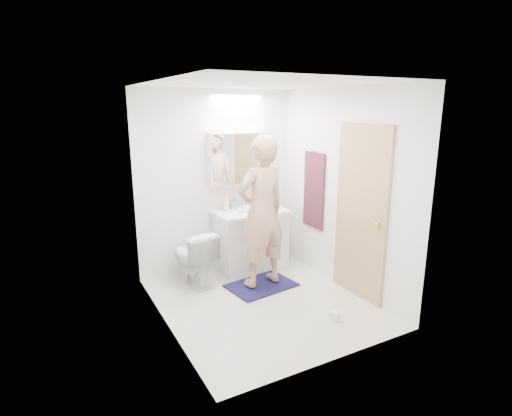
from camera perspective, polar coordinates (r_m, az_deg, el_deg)
floor at (r=4.77m, az=0.92°, el=-13.06°), size 2.50×2.50×0.00m
ceiling at (r=4.24m, az=1.06°, el=17.12°), size 2.50×2.50×0.00m
wall_back at (r=5.45m, az=-5.48°, el=3.74°), size 2.50×0.00×2.50m
wall_front at (r=3.36m, az=11.52°, el=-3.14°), size 2.50×0.00×2.50m
wall_left at (r=3.94m, az=-13.08°, el=-0.62°), size 0.00×2.50×2.50m
wall_right at (r=4.97m, az=12.12°, el=2.47°), size 0.00×2.50×2.50m
vanity_cabinet at (r=5.55m, az=-0.79°, el=-4.66°), size 0.90×0.55×0.78m
countertop at (r=5.43m, az=-0.81°, el=-0.56°), size 0.95×0.58×0.04m
sink_basin at (r=5.45m, az=-0.95°, el=-0.13°), size 0.36×0.36×0.03m
faucet at (r=5.60m, az=-1.85°, el=0.93°), size 0.02×0.02×0.16m
medicine_cabinet at (r=5.46m, az=-2.33°, el=6.99°), size 0.88×0.14×0.70m
mirror_panel at (r=5.39m, az=-1.97°, el=6.91°), size 0.84×0.01×0.66m
toilet at (r=5.14m, az=-8.81°, el=-6.85°), size 0.50×0.74×0.70m
bath_rug at (r=5.14m, az=0.74°, el=-10.80°), size 0.87×0.65×0.02m
person at (r=4.82m, az=0.78°, el=-0.54°), size 0.72×0.52×1.82m
door at (r=4.75m, az=14.53°, el=-0.70°), size 0.04×0.80×2.00m
door_knob at (r=4.53m, az=16.68°, el=-2.22°), size 0.06×0.06×0.06m
towel at (r=5.40m, az=8.12°, el=2.47°), size 0.02×0.42×1.00m
towel_hook at (r=5.31m, az=8.20°, el=7.96°), size 0.07×0.02×0.02m
soap_bottle_a at (r=5.41m, az=-4.23°, el=0.74°), size 0.10×0.10×0.22m
soap_bottle_b at (r=5.50m, az=-3.11°, el=0.75°), size 0.10×0.10×0.18m
toothbrush_cup at (r=5.63m, az=-0.04°, el=0.71°), size 0.13×0.13×0.10m
toilet_paper_roll at (r=4.46m, az=11.00°, el=-14.64°), size 0.11×0.11×0.10m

